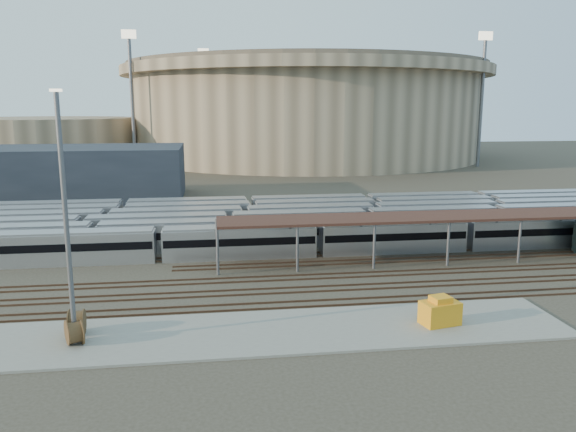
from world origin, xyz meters
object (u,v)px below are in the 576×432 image
(cable_reel_west, at_px, (77,322))
(yellow_equipment, at_px, (440,313))
(cable_reel_east, at_px, (74,332))
(yard_light_pole, at_px, (66,220))

(cable_reel_west, relative_size, yellow_equipment, 0.66)
(cable_reel_west, distance_m, cable_reel_east, 2.03)
(cable_reel_east, bearing_deg, yellow_equipment, 0.13)
(cable_reel_west, height_order, yellow_equipment, cable_reel_west)
(yellow_equipment, bearing_deg, cable_reel_west, 163.71)
(cable_reel_west, xyz_separation_m, yard_light_pole, (0.24, -1.79, 8.45))
(cable_reel_east, height_order, yard_light_pole, yard_light_pole)
(yellow_equipment, bearing_deg, cable_reel_east, 167.68)
(yard_light_pole, xyz_separation_m, yellow_equipment, (28.70, -0.16, -8.50))
(cable_reel_west, distance_m, yard_light_pole, 8.64)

